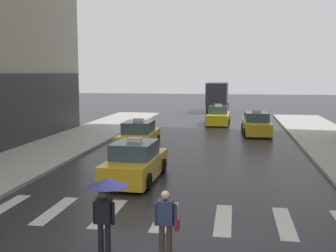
{
  "coord_description": "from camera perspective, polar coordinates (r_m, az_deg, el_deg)",
  "views": [
    {
      "loc": [
        2.08,
        -9.29,
        4.4
      ],
      "look_at": [
        -0.71,
        8.0,
        2.18
      ],
      "focal_mm": 44.62,
      "sensor_mm": 36.0,
      "label": 1
    }
  ],
  "objects": [
    {
      "name": "crosswalk_markings",
      "position": [
        13.22,
        -0.44,
        -12.21
      ],
      "size": [
        11.3,
        2.8,
        0.01
      ],
      "color": "silver",
      "rests_on": "ground"
    },
    {
      "name": "taxi_lead",
      "position": [
        17.33,
        -4.48,
        -5.06
      ],
      "size": [
        2.06,
        4.6,
        1.8
      ],
      "color": "gold",
      "rests_on": "ground"
    },
    {
      "name": "taxi_second",
      "position": [
        24.49,
        -4.0,
        -1.44
      ],
      "size": [
        1.97,
        4.56,
        1.8
      ],
      "color": "yellow",
      "rests_on": "ground"
    },
    {
      "name": "taxi_third",
      "position": [
        30.7,
        11.97,
        0.18
      ],
      "size": [
        2.09,
        4.61,
        1.8
      ],
      "color": "gold",
      "rests_on": "ground"
    },
    {
      "name": "taxi_fourth",
      "position": [
        36.11,
        6.87,
        1.32
      ],
      "size": [
        1.98,
        4.57,
        1.8
      ],
      "color": "yellow",
      "rests_on": "ground"
    },
    {
      "name": "box_truck",
      "position": [
        47.5,
        6.81,
        4.09
      ],
      "size": [
        2.37,
        7.57,
        3.35
      ],
      "color": "#2D2D2D",
      "rests_on": "ground"
    },
    {
      "name": "pedestrian_with_umbrella",
      "position": [
        10.18,
        -8.39,
        -9.33
      ],
      "size": [
        0.96,
        0.96,
        1.94
      ],
      "color": "black",
      "rests_on": "ground"
    },
    {
      "name": "pedestrian_with_handbag",
      "position": [
        10.17,
        -0.26,
        -12.72
      ],
      "size": [
        0.6,
        0.24,
        1.65
      ],
      "color": "#473D33",
      "rests_on": "ground"
    }
  ]
}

